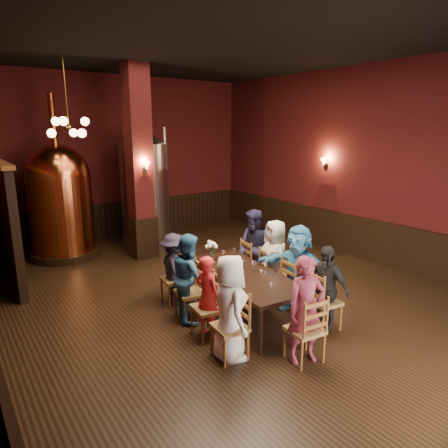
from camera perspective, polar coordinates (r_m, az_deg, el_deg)
room at (r=7.34m, az=-0.88°, el=7.01°), size 10.00×10.02×4.50m
wainscot_right at (r=10.41m, az=17.41°, el=-1.44°), size 0.08×9.90×1.00m
wainscot_back at (r=12.00m, az=-14.44°, el=0.72°), size 7.90×0.08×1.00m
column at (r=9.64m, az=-12.00°, el=8.31°), size 0.58×0.58×4.50m
partition at (r=9.44m, az=-29.00°, el=0.31°), size 0.22×3.50×2.40m
pendant_cluster at (r=9.20m, az=-21.32°, el=12.76°), size 0.90×0.90×1.70m
sconce_wall at (r=10.56m, az=14.40°, el=8.36°), size 0.20×0.20×0.36m
sconce_column at (r=9.37m, az=-11.23°, el=7.90°), size 0.20×0.20×0.36m
dining_table at (r=6.69m, az=2.94°, el=-7.50°), size 1.27×2.50×0.75m
chair_0 at (r=5.60m, az=0.81°, el=-14.45°), size 0.51×0.51×0.92m
person_0 at (r=5.48m, az=0.82°, el=-11.89°), size 0.65×0.82×1.48m
chair_1 at (r=6.13m, az=-2.35°, el=-11.86°), size 0.51×0.51×0.92m
person_1 at (r=6.06m, az=-2.36°, el=-10.32°), size 0.39×0.52×1.28m
chair_2 at (r=6.68m, az=-4.91°, el=-9.68°), size 0.51×0.51×0.92m
person_2 at (r=6.58m, az=-4.96°, el=-7.55°), size 0.58×0.78×1.45m
chair_3 at (r=7.25m, az=-7.09°, el=-7.80°), size 0.51×0.51×0.92m
person_3 at (r=7.18m, az=-7.13°, el=-6.40°), size 0.61×0.90×1.30m
chair_4 at (r=6.53m, az=14.13°, el=-10.64°), size 0.51×0.51×0.92m
person_4 at (r=6.44m, az=14.25°, el=-8.83°), size 0.45×0.84×1.37m
chair_5 at (r=6.99m, az=10.38°, el=-8.78°), size 0.51×0.51×0.92m
person_5 at (r=6.88m, az=10.49°, el=-6.39°), size 0.81×1.50×1.54m
chair_6 at (r=7.47m, az=7.18°, el=-7.15°), size 0.51×0.51×0.92m
person_6 at (r=7.38m, az=7.24°, el=-5.09°), size 0.64×0.82×1.49m
chair_7 at (r=7.99m, az=4.35°, el=-5.68°), size 0.51×0.51×0.92m
person_7 at (r=7.89m, az=4.39°, el=-3.53°), size 0.42×0.78×1.55m
chair_8 at (r=5.65m, az=11.47°, el=-14.53°), size 0.51×0.51×0.92m
person_8 at (r=5.52m, az=11.61°, el=-11.96°), size 0.62×0.50×1.48m
copper_kettle at (r=10.31m, az=-22.31°, el=3.16°), size 1.74×1.74×3.84m
steel_vessel at (r=11.06m, az=-11.25°, el=5.37°), size 1.44×1.44×3.11m
rose_vase at (r=7.18m, az=-1.72°, el=-3.37°), size 0.22×0.22×0.38m
wine_glass_0 at (r=6.64m, az=2.38°, el=-6.31°), size 0.07×0.07×0.17m
wine_glass_1 at (r=6.35m, az=5.41°, el=-7.31°), size 0.07×0.07×0.17m
wine_glass_2 at (r=6.68m, az=5.91°, el=-6.24°), size 0.07×0.07×0.17m
wine_glass_3 at (r=6.72m, az=4.25°, el=-6.06°), size 0.07×0.07×0.17m
wine_glass_4 at (r=7.41m, az=1.44°, el=-4.14°), size 0.07×0.07×0.17m
wine_glass_5 at (r=7.27m, az=-0.13°, el=-4.50°), size 0.07×0.07×0.17m
wine_glass_6 at (r=6.66m, az=-0.39°, el=-6.22°), size 0.07×0.07×0.17m
wine_glass_7 at (r=6.68m, az=1.55°, el=-6.15°), size 0.07×0.07×0.17m
wine_glass_8 at (r=5.87m, az=6.75°, el=-9.13°), size 0.07×0.07×0.17m
wine_glass_9 at (r=6.74m, az=2.82°, el=-6.01°), size 0.07×0.07×0.17m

